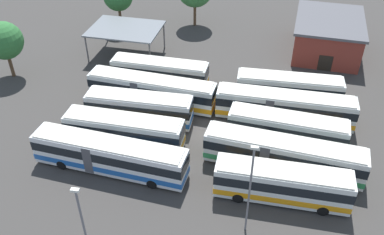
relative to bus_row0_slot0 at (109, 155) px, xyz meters
name	(u,v)px	position (x,y,z in m)	size (l,w,h in m)	color
ground_plane	(210,132)	(8.78, 7.19, -1.82)	(95.79, 95.79, 0.00)	#383533
bus_row0_slot0	(109,155)	(0.00, 0.00, 0.00)	(15.16, 4.65, 3.44)	silver
bus_row0_slot1	(124,131)	(0.40, 3.82, 0.00)	(12.28, 3.48, 3.44)	silver
bus_row0_slot2	(139,108)	(0.94, 7.94, 0.00)	(11.64, 3.05, 3.44)	silver
bus_row0_slot3	(151,90)	(1.42, 11.67, 0.00)	(15.16, 4.62, 3.44)	silver
bus_row0_slot4	(160,73)	(1.58, 15.75, 0.00)	(12.10, 3.63, 3.44)	silver
bus_row1_slot0	(282,183)	(15.98, -1.43, 0.00)	(11.86, 3.30, 3.44)	silver
bus_row1_slot1	(283,154)	(16.14, 2.46, 0.00)	(15.17, 4.81, 3.44)	silver
bus_row1_slot2	(287,129)	(16.69, 6.39, 0.00)	(12.12, 4.22, 3.44)	silver
bus_row1_slot3	(284,107)	(16.55, 10.44, 0.00)	(15.08, 3.53, 3.44)	silver
bus_row1_slot4	(289,88)	(17.22, 14.29, 0.00)	(12.17, 2.94, 3.44)	silver
depot_building	(327,35)	(23.06, 28.24, 0.65)	(10.61, 13.39, 4.91)	maroon
maintenance_shelter	(125,29)	(-4.64, 23.05, 2.06)	(10.09, 8.01, 4.07)	slate
lamp_post_far_corner	(250,187)	(13.07, -5.31, 3.06)	(0.56, 0.28, 8.92)	slate
lamp_post_mid_lot	(84,229)	(1.91, -10.68, 2.88)	(0.56, 0.28, 8.57)	slate
tree_northeast	(4,41)	(-17.84, 15.29, 3.18)	(4.72, 4.72, 7.39)	brown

